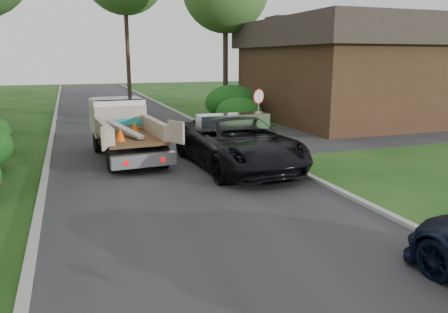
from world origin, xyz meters
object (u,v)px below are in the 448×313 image
stop_sign (258,103)px  flatbed_truck (122,125)px  house_right (340,69)px  black_pickup (237,142)px

stop_sign → flatbed_truck: (-6.41, -0.90, -0.58)m
house_right → black_pickup: bearing=-138.1°
house_right → flatbed_truck: 15.51m
flatbed_truck → black_pickup: (3.61, -3.60, -0.28)m
flatbed_truck → black_pickup: bearing=-48.8°
stop_sign → black_pickup: 5.37m
black_pickup → stop_sign: bearing=56.1°
stop_sign → flatbed_truck: bearing=-172.0°
stop_sign → black_pickup: size_ratio=0.37×
flatbed_truck → house_right: bearing=18.7°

